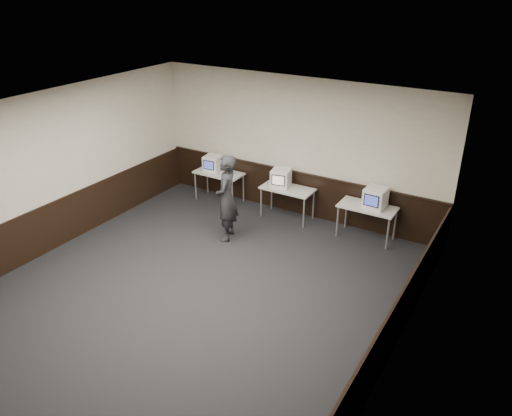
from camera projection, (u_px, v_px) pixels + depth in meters
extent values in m
plane|color=black|center=(192.00, 295.00, 8.87)|extent=(8.00, 8.00, 0.00)
plane|color=white|center=(181.00, 119.00, 7.50)|extent=(8.00, 8.00, 0.00)
plane|color=beige|center=(297.00, 147.00, 11.28)|extent=(7.00, 0.00, 7.00)
plane|color=beige|center=(46.00, 174.00, 9.81)|extent=(0.00, 8.00, 8.00)
plane|color=beige|center=(398.00, 275.00, 6.56)|extent=(0.00, 8.00, 8.00)
cube|color=black|center=(295.00, 192.00, 11.74)|extent=(6.98, 0.04, 1.00)
cube|color=black|center=(56.00, 224.00, 10.27)|extent=(0.04, 7.98, 1.00)
cube|color=black|center=(387.00, 340.00, 7.04)|extent=(0.04, 7.98, 1.00)
cube|color=black|center=(295.00, 172.00, 11.50)|extent=(6.98, 0.06, 0.04)
cube|color=beige|center=(219.00, 173.00, 12.23)|extent=(1.20, 0.60, 0.04)
cylinder|color=#999999|center=(196.00, 186.00, 12.45)|extent=(0.04, 0.04, 0.71)
cylinder|color=#999999|center=(232.00, 195.00, 11.94)|extent=(0.04, 0.04, 0.71)
cylinder|color=#999999|center=(207.00, 180.00, 12.84)|extent=(0.04, 0.04, 0.71)
cylinder|color=#999999|center=(243.00, 188.00, 12.33)|extent=(0.04, 0.04, 0.71)
cube|color=beige|center=(287.00, 189.00, 11.35)|extent=(1.20, 0.60, 0.04)
cylinder|color=#999999|center=(261.00, 202.00, 11.57)|extent=(0.04, 0.04, 0.71)
cylinder|color=#999999|center=(304.00, 213.00, 11.06)|extent=(0.04, 0.04, 0.71)
cylinder|color=#999999|center=(272.00, 195.00, 11.96)|extent=(0.04, 0.04, 0.71)
cylinder|color=#999999|center=(313.00, 205.00, 11.45)|extent=(0.04, 0.04, 0.71)
cube|color=beige|center=(368.00, 207.00, 10.47)|extent=(1.20, 0.60, 0.04)
cylinder|color=#999999|center=(337.00, 222.00, 10.69)|extent=(0.04, 0.04, 0.71)
cylinder|color=#999999|center=(388.00, 234.00, 10.18)|extent=(0.04, 0.04, 0.71)
cylinder|color=#999999|center=(346.00, 213.00, 11.08)|extent=(0.04, 0.04, 0.71)
cylinder|color=#999999|center=(395.00, 224.00, 10.56)|extent=(0.04, 0.04, 0.71)
cube|color=white|center=(213.00, 163.00, 12.25)|extent=(0.44, 0.45, 0.38)
cube|color=black|center=(209.00, 165.00, 12.07)|extent=(0.29, 0.05, 0.23)
cube|color=#3A44AD|center=(209.00, 165.00, 12.06)|extent=(0.25, 0.04, 0.19)
cube|color=white|center=(281.00, 178.00, 11.35)|extent=(0.49, 0.51, 0.41)
cube|color=black|center=(278.00, 180.00, 11.16)|extent=(0.30, 0.08, 0.25)
cube|color=beige|center=(278.00, 180.00, 11.15)|extent=(0.26, 0.06, 0.21)
cube|color=white|center=(375.00, 198.00, 10.32)|extent=(0.45, 0.47, 0.43)
cube|color=black|center=(371.00, 201.00, 10.14)|extent=(0.32, 0.03, 0.26)
cube|color=#353D9C|center=(371.00, 201.00, 10.13)|extent=(0.28, 0.02, 0.22)
imported|color=black|center=(227.00, 198.00, 10.38)|extent=(0.66, 0.80, 1.87)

